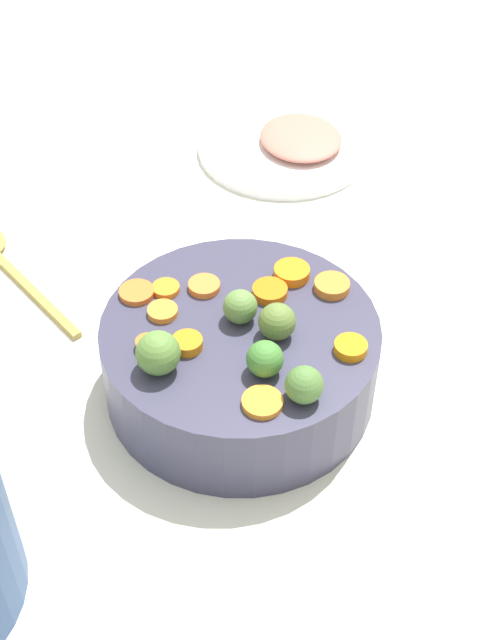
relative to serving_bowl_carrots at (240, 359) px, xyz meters
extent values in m
cube|color=silver|center=(0.02, 0.01, -0.06)|extent=(2.40, 2.40, 0.02)
cylinder|color=#3A3951|center=(0.00, 0.00, 0.00)|extent=(0.29, 0.29, 0.09)
cylinder|color=orange|center=(-0.04, 0.07, 0.05)|extent=(0.03, 0.03, 0.01)
cylinder|color=orange|center=(0.02, 0.07, 0.05)|extent=(0.05, 0.05, 0.01)
cylinder|color=orange|center=(-0.03, 0.12, 0.05)|extent=(0.05, 0.05, 0.01)
cylinder|color=orange|center=(-0.06, 0.02, 0.05)|extent=(0.03, 0.03, 0.01)
cylinder|color=orange|center=(-0.01, 0.10, 0.05)|extent=(0.04, 0.04, 0.01)
cylinder|color=orange|center=(-0.07, -0.08, 0.05)|extent=(0.04, 0.04, 0.01)
cylinder|color=orange|center=(0.11, -0.04, 0.05)|extent=(0.05, 0.05, 0.01)
cylinder|color=orange|center=(-0.08, 0.05, 0.05)|extent=(0.03, 0.03, 0.01)
cylinder|color=orange|center=(0.04, -0.11, 0.05)|extent=(0.04, 0.04, 0.01)
cylinder|color=orange|center=(0.06, 0.01, 0.05)|extent=(0.05, 0.05, 0.01)
cylinder|color=orange|center=(0.10, 0.01, 0.05)|extent=(0.04, 0.04, 0.01)
sphere|color=#59823A|center=(-0.09, 0.02, 0.07)|extent=(0.04, 0.04, 0.04)
sphere|color=#438034|center=(-0.03, -0.06, 0.06)|extent=(0.04, 0.04, 0.04)
sphere|color=#608641|center=(0.01, 0.01, 0.06)|extent=(0.04, 0.04, 0.04)
sphere|color=#4E7738|center=(-0.04, -0.11, 0.06)|extent=(0.04, 0.04, 0.04)
sphere|color=olive|center=(0.01, -0.04, 0.07)|extent=(0.04, 0.04, 0.04)
cube|color=#AB8E43|center=(-0.04, 0.29, -0.04)|extent=(0.05, 0.21, 0.01)
cylinder|color=white|center=(0.40, 0.25, -0.04)|extent=(0.25, 0.25, 0.01)
ellipsoid|color=#D17767|center=(0.42, 0.23, -0.02)|extent=(0.18, 0.18, 0.02)
camera|label=1|loc=(-0.49, -0.41, 0.67)|focal=49.14mm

